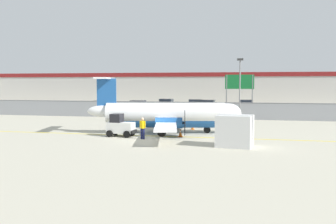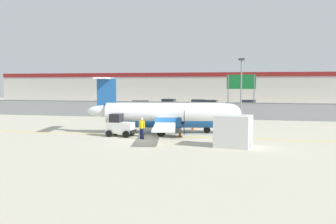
{
  "view_description": "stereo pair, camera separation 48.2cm",
  "coord_description": "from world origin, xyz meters",
  "px_view_note": "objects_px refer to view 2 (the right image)",
  "views": [
    {
      "loc": [
        7.57,
        -28.15,
        4.42
      ],
      "look_at": [
        0.45,
        5.04,
        1.8
      ],
      "focal_mm": 40.0,
      "sensor_mm": 36.0,
      "label": 1
    },
    {
      "loc": [
        8.04,
        -28.05,
        4.42
      ],
      "look_at": [
        0.45,
        5.04,
        1.8
      ],
      "focal_mm": 40.0,
      "sensor_mm": 36.0,
      "label": 2
    }
  ],
  "objects_px": {
    "baggage_tug": "(120,126)",
    "traffic_cone_near_right": "(193,126)",
    "cargo_container": "(233,131)",
    "parked_car_3": "(199,104)",
    "parked_car_2": "(169,103)",
    "parked_car_0": "(103,106)",
    "parked_car_5": "(248,105)",
    "traffic_cone_near_left": "(180,133)",
    "parked_car_1": "(140,105)",
    "parked_car_4": "(211,105)",
    "commuter_airplane": "(168,115)",
    "parked_car_7": "(298,110)",
    "parked_car_6": "(275,109)",
    "ground_crew_worker": "(142,127)",
    "highway_sign": "(241,85)",
    "apron_light_pole": "(241,84)"
  },
  "relations": [
    {
      "from": "baggage_tug",
      "to": "traffic_cone_near_right",
      "type": "xyz_separation_m",
      "value": [
        5.22,
        5.82,
        -0.54
      ]
    },
    {
      "from": "cargo_container",
      "to": "parked_car_3",
      "type": "xyz_separation_m",
      "value": [
        -7.68,
        36.47,
        -0.21
      ]
    },
    {
      "from": "baggage_tug",
      "to": "parked_car_2",
      "type": "relative_size",
      "value": 0.55
    },
    {
      "from": "parked_car_0",
      "to": "parked_car_5",
      "type": "xyz_separation_m",
      "value": [
        22.21,
        7.97,
        0.0
      ]
    },
    {
      "from": "traffic_cone_near_left",
      "to": "parked_car_1",
      "type": "xyz_separation_m",
      "value": [
        -11.78,
        26.82,
        0.58
      ]
    },
    {
      "from": "parked_car_1",
      "to": "parked_car_4",
      "type": "distance_m",
      "value": 11.68
    },
    {
      "from": "commuter_airplane",
      "to": "parked_car_7",
      "type": "height_order",
      "value": "commuter_airplane"
    },
    {
      "from": "parked_car_6",
      "to": "traffic_cone_near_left",
      "type": "bearing_deg",
      "value": -112.64
    },
    {
      "from": "traffic_cone_near_right",
      "to": "parked_car_2",
      "type": "distance_m",
      "value": 29.85
    },
    {
      "from": "parked_car_4",
      "to": "parked_car_7",
      "type": "xyz_separation_m",
      "value": [
        12.67,
        -8.48,
        0.0
      ]
    },
    {
      "from": "cargo_container",
      "to": "parked_car_0",
      "type": "height_order",
      "value": "cargo_container"
    },
    {
      "from": "parked_car_0",
      "to": "parked_car_3",
      "type": "xyz_separation_m",
      "value": [
        14.13,
        7.65,
        0.0
      ]
    },
    {
      "from": "ground_crew_worker",
      "to": "traffic_cone_near_right",
      "type": "relative_size",
      "value": 2.66
    },
    {
      "from": "parked_car_3",
      "to": "commuter_airplane",
      "type": "bearing_deg",
      "value": -89.09
    },
    {
      "from": "parked_car_1",
      "to": "parked_car_7",
      "type": "xyz_separation_m",
      "value": [
        23.56,
        -4.27,
        0.0
      ]
    },
    {
      "from": "parked_car_3",
      "to": "traffic_cone_near_left",
      "type": "bearing_deg",
      "value": -86.74
    },
    {
      "from": "commuter_airplane",
      "to": "parked_car_5",
      "type": "bearing_deg",
      "value": 66.72
    },
    {
      "from": "parked_car_2",
      "to": "cargo_container",
      "type": "bearing_deg",
      "value": -64.76
    },
    {
      "from": "traffic_cone_near_left",
      "to": "parked_car_0",
      "type": "bearing_deg",
      "value": 124.68
    },
    {
      "from": "traffic_cone_near_right",
      "to": "parked_car_0",
      "type": "height_order",
      "value": "parked_car_0"
    },
    {
      "from": "parked_car_3",
      "to": "parked_car_5",
      "type": "bearing_deg",
      "value": 0.03
    },
    {
      "from": "commuter_airplane",
      "to": "parked_car_4",
      "type": "relative_size",
      "value": 3.67
    },
    {
      "from": "baggage_tug",
      "to": "traffic_cone_near_right",
      "type": "distance_m",
      "value": 7.84
    },
    {
      "from": "baggage_tug",
      "to": "traffic_cone_near_left",
      "type": "relative_size",
      "value": 3.73
    },
    {
      "from": "commuter_airplane",
      "to": "parked_car_7",
      "type": "xyz_separation_m",
      "value": [
        13.24,
        20.49,
        -0.71
      ]
    },
    {
      "from": "parked_car_5",
      "to": "parked_car_6",
      "type": "distance_m",
      "value": 11.14
    },
    {
      "from": "highway_sign",
      "to": "cargo_container",
      "type": "bearing_deg",
      "value": -89.45
    },
    {
      "from": "parked_car_0",
      "to": "commuter_airplane",
      "type": "bearing_deg",
      "value": -61.6
    },
    {
      "from": "traffic_cone_near_left",
      "to": "parked_car_7",
      "type": "height_order",
      "value": "parked_car_7"
    },
    {
      "from": "parked_car_1",
      "to": "parked_car_3",
      "type": "relative_size",
      "value": 1.01
    },
    {
      "from": "parked_car_1",
      "to": "parked_car_2",
      "type": "height_order",
      "value": "same"
    },
    {
      "from": "traffic_cone_near_right",
      "to": "apron_light_pole",
      "type": "height_order",
      "value": "apron_light_pole"
    },
    {
      "from": "parked_car_3",
      "to": "cargo_container",
      "type": "bearing_deg",
      "value": -80.33
    },
    {
      "from": "parked_car_5",
      "to": "baggage_tug",
      "type": "bearing_deg",
      "value": 69.83
    },
    {
      "from": "ground_crew_worker",
      "to": "apron_light_pole",
      "type": "xyz_separation_m",
      "value": [
        7.18,
        15.72,
        3.35
      ]
    },
    {
      "from": "ground_crew_worker",
      "to": "cargo_container",
      "type": "bearing_deg",
      "value": -88.36
    },
    {
      "from": "cargo_container",
      "to": "parked_car_2",
      "type": "distance_m",
      "value": 39.6
    },
    {
      "from": "ground_crew_worker",
      "to": "parked_car_3",
      "type": "bearing_deg",
      "value": 17.86
    },
    {
      "from": "parked_car_2",
      "to": "parked_car_6",
      "type": "height_order",
      "value": "same"
    },
    {
      "from": "parked_car_3",
      "to": "parked_car_5",
      "type": "relative_size",
      "value": 0.99
    },
    {
      "from": "cargo_container",
      "to": "parked_car_1",
      "type": "distance_m",
      "value": 34.78
    },
    {
      "from": "parked_car_0",
      "to": "parked_car_6",
      "type": "bearing_deg",
      "value": -11.69
    },
    {
      "from": "traffic_cone_near_left",
      "to": "apron_light_pole",
      "type": "bearing_deg",
      "value": 72.1
    },
    {
      "from": "parked_car_1",
      "to": "baggage_tug",
      "type": "bearing_deg",
      "value": 107.94
    },
    {
      "from": "parked_car_6",
      "to": "cargo_container",
      "type": "bearing_deg",
      "value": -100.39
    },
    {
      "from": "cargo_container",
      "to": "traffic_cone_near_left",
      "type": "height_order",
      "value": "cargo_container"
    },
    {
      "from": "cargo_container",
      "to": "apron_light_pole",
      "type": "xyz_separation_m",
      "value": [
        -0.08,
        17.74,
        3.2
      ]
    },
    {
      "from": "traffic_cone_near_left",
      "to": "highway_sign",
      "type": "bearing_deg",
      "value": 76.27
    },
    {
      "from": "commuter_airplane",
      "to": "parked_car_3",
      "type": "distance_m",
      "value": 30.58
    },
    {
      "from": "baggage_tug",
      "to": "parked_car_0",
      "type": "distance_m",
      "value": 28.56
    }
  ]
}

